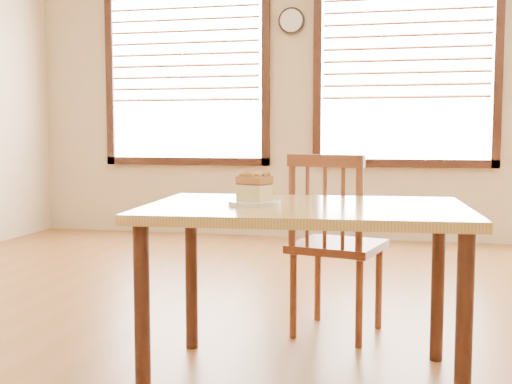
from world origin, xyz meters
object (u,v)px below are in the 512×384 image
cafe_table_main (305,227)px  cafe_chair_main (335,244)px  wall_clock (291,21)px  plate (254,203)px  cake_slice (254,187)px

cafe_table_main → cafe_chair_main: bearing=81.4°
wall_clock → cafe_chair_main: (0.75, -3.08, -1.67)m
wall_clock → plate: (0.49, -3.79, -1.39)m
cafe_table_main → plate: 0.23m
cafe_table_main → cake_slice: cake_slice is taller
wall_clock → cafe_table_main: bearing=-79.5°
wall_clock → plate: 4.07m
wall_clock → cafe_chair_main: bearing=-76.3°
plate → cake_slice: size_ratio=1.41×
cake_slice → plate: bearing=19.3°
wall_clock → cafe_table_main: (0.69, -3.75, -1.49)m
plate → cafe_chair_main: bearing=69.8°
cafe_chair_main → cake_slice: size_ratio=6.28×
cake_slice → cafe_table_main: bearing=36.1°
cafe_chair_main → cake_slice: bearing=83.4°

